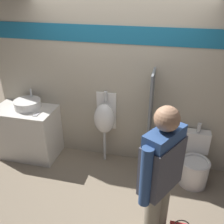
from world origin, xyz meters
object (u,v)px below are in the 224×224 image
at_px(toilet, 194,164).
at_px(sink_basin, 27,104).
at_px(person_in_vest, 161,175).
at_px(cell_phone, 37,114).
at_px(urinal_near_counter, 104,118).

bearing_deg(toilet, sink_basin, 178.23).
relative_size(sink_basin, person_in_vest, 0.24).
bearing_deg(person_in_vest, cell_phone, 90.27).
bearing_deg(cell_phone, person_in_vest, -29.39).
height_order(cell_phone, person_in_vest, person_in_vest).
height_order(cell_phone, toilet, cell_phone).
xyz_separation_m(cell_phone, urinal_near_counter, (1.01, 0.27, -0.09)).
distance_m(urinal_near_counter, toilet, 1.51).
height_order(cell_phone, urinal_near_counter, urinal_near_counter).
bearing_deg(urinal_near_counter, toilet, -7.26).
relative_size(sink_basin, urinal_near_counter, 0.35).
bearing_deg(urinal_near_counter, person_in_vest, -55.57).
bearing_deg(cell_phone, urinal_near_counter, 15.26).
distance_m(cell_phone, urinal_near_counter, 1.05).
height_order(urinal_near_counter, toilet, urinal_near_counter).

